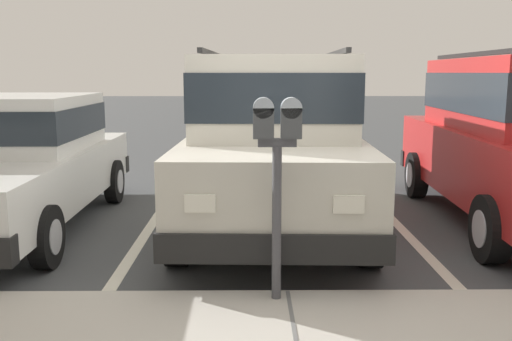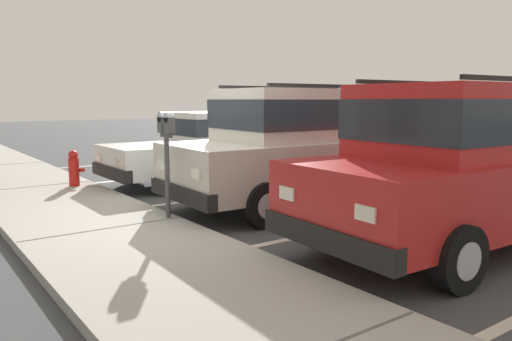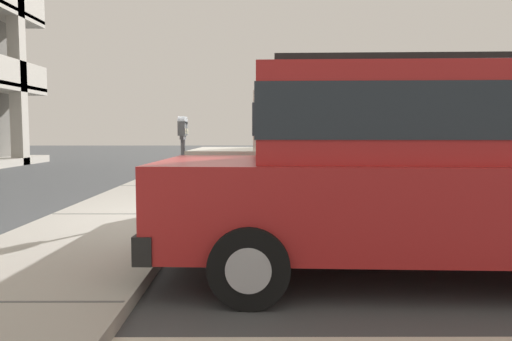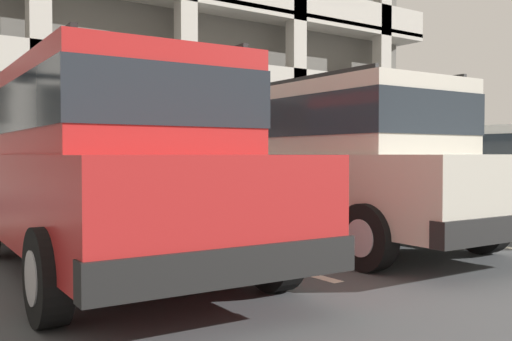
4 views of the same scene
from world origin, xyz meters
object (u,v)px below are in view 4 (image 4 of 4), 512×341
parking_meter_near (233,147)px  fire_hydrant (371,187)px  silver_suv (339,158)px  dark_hatchback (476,174)px  red_sedan (111,159)px

parking_meter_near → fire_hydrant: size_ratio=2.16×
silver_suv → dark_hatchback: 3.01m
dark_hatchback → parking_meter_near: 3.87m
silver_suv → red_sedan: same height
silver_suv → red_sedan: 3.00m
red_sedan → parking_meter_near: red_sedan is taller
red_sedan → parking_meter_near: size_ratio=3.22×
silver_suv → parking_meter_near: (0.07, 2.55, 0.16)m
silver_suv → dark_hatchback: (3.00, 0.05, -0.27)m
silver_suv → dark_hatchback: bearing=3.0°
dark_hatchback → fire_hydrant: bearing=77.3°
silver_suv → dark_hatchback: silver_suv is taller
red_sedan → silver_suv: bearing=3.4°
silver_suv → red_sedan: bearing=-177.3°
silver_suv → red_sedan: size_ratio=1.00×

